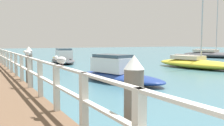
{
  "coord_description": "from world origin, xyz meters",
  "views": [
    {
      "loc": [
        -0.49,
        0.27,
        1.96
      ],
      "look_at": [
        3.58,
        7.47,
        1.24
      ],
      "focal_mm": 38.54,
      "sensor_mm": 36.0,
      "label": 1
    }
  ],
  "objects": [
    {
      "name": "boat_4",
      "position": [
        6.58,
        22.07,
        0.46
      ],
      "size": [
        2.61,
        5.63,
        1.39
      ],
      "rotation": [
        0.0,
        0.0,
        3.01
      ],
      "color": "#4C4C51",
      "rests_on": "ground_plane"
    },
    {
      "name": "dock_piling_far",
      "position": [
        1.42,
        10.73,
        0.9
      ],
      "size": [
        0.29,
        0.29,
        1.79
      ],
      "color": "#6B6056",
      "rests_on": "ground_plane"
    },
    {
      "name": "dock_piling_near",
      "position": [
        1.42,
        3.02,
        0.9
      ],
      "size": [
        0.29,
        0.29,
        1.79
      ],
      "color": "#6B6056",
      "rests_on": "ground_plane"
    },
    {
      "name": "seagull_foreground",
      "position": [
        1.04,
        5.11,
        1.6
      ],
      "size": [
        0.25,
        0.46,
        0.21
      ],
      "rotation": [
        0.0,
        0.0,
        0.39
      ],
      "color": "white",
      "rests_on": "pier_railing"
    },
    {
      "name": "boat_5",
      "position": [
        13.89,
        12.82,
        0.39
      ],
      "size": [
        3.37,
        6.9,
        8.63
      ],
      "rotation": [
        0.0,
        0.0,
        3.3
      ],
      "color": "gold",
      "rests_on": "ground_plane"
    },
    {
      "name": "boat_0",
      "position": [
        25.71,
        20.6,
        0.42
      ],
      "size": [
        4.31,
        8.43,
        11.0
      ],
      "rotation": [
        0.0,
        0.0,
        3.35
      ],
      "color": "#4C4C51",
      "rests_on": "ground_plane"
    },
    {
      "name": "pier_railing",
      "position": [
        1.04,
        10.99,
        1.06
      ],
      "size": [
        0.12,
        20.5,
        1.04
      ],
      "color": "beige",
      "rests_on": "pier_deck"
    },
    {
      "name": "boat_1",
      "position": [
        5.59,
        10.47,
        0.44
      ],
      "size": [
        3.09,
        5.54,
        1.34
      ],
      "rotation": [
        0.0,
        0.0,
        0.25
      ],
      "color": "navy",
      "rests_on": "ground_plane"
    },
    {
      "name": "seagull_background",
      "position": [
        1.04,
        8.8,
        1.6
      ],
      "size": [
        0.25,
        0.45,
        0.21
      ],
      "rotation": [
        0.0,
        0.0,
        0.42
      ],
      "color": "white",
      "rests_on": "pier_railing"
    }
  ]
}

